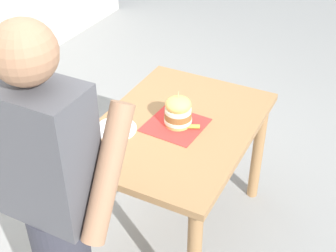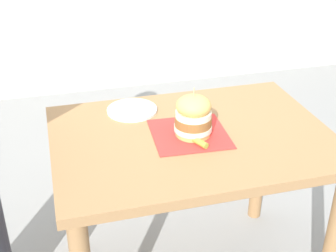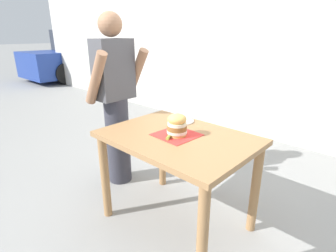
{
  "view_description": "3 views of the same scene",
  "coord_description": "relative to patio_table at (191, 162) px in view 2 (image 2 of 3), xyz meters",
  "views": [
    {
      "loc": [
        -0.9,
        1.87,
        2.22
      ],
      "look_at": [
        0.0,
        0.1,
        0.83
      ],
      "focal_mm": 50.0,
      "sensor_mm": 36.0,
      "label": 1
    },
    {
      "loc": [
        -1.55,
        0.52,
        1.7
      ],
      "look_at": [
        0.0,
        0.1,
        0.83
      ],
      "focal_mm": 50.0,
      "sensor_mm": 36.0,
      "label": 2
    },
    {
      "loc": [
        -1.38,
        -1.19,
        1.51
      ],
      "look_at": [
        0.0,
        0.1,
        0.83
      ],
      "focal_mm": 28.0,
      "sensor_mm": 36.0,
      "label": 3
    }
  ],
  "objects": [
    {
      "name": "patio_table",
      "position": [
        0.0,
        0.0,
        0.0
      ],
      "size": [
        0.81,
        1.12,
        0.78
      ],
      "color": "#9E7247",
      "rests_on": "ground"
    },
    {
      "name": "serving_paper",
      "position": [
        0.0,
        0.01,
        0.14
      ],
      "size": [
        0.31,
        0.31,
        0.0
      ],
      "primitive_type": "cube",
      "rotation": [
        0.0,
        0.0,
        -0.06
      ],
      "color": "red",
      "rests_on": "patio_table"
    },
    {
      "name": "side_plate_with_forks",
      "position": [
        0.26,
        0.19,
        0.14
      ],
      "size": [
        0.22,
        0.22,
        0.02
      ],
      "color": "white",
      "rests_on": "patio_table"
    },
    {
      "name": "pickle_spear",
      "position": [
        -0.09,
        0.01,
        0.15
      ],
      "size": [
        0.1,
        0.06,
        0.02
      ],
      "primitive_type": "cylinder",
      "rotation": [
        0.0,
        1.57,
        0.44
      ],
      "color": "#8EA83D",
      "rests_on": "serving_paper"
    },
    {
      "name": "sandwich",
      "position": [
        -0.01,
        0.0,
        0.22
      ],
      "size": [
        0.15,
        0.15,
        0.2
      ],
      "color": "#E5B25B",
      "rests_on": "serving_paper"
    }
  ]
}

